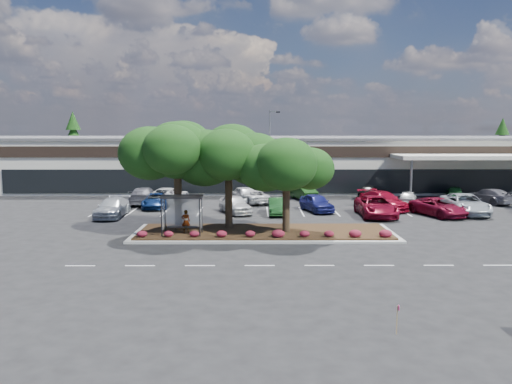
{
  "coord_description": "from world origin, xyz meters",
  "views": [
    {
      "loc": [
        -2.71,
        -29.95,
        7.26
      ],
      "look_at": [
        -2.55,
        6.82,
        2.6
      ],
      "focal_mm": 35.0,
      "sensor_mm": 36.0,
      "label": 1
    }
  ],
  "objects_px": {
    "light_pole": "(270,156)",
    "car_0": "(112,208)",
    "survey_stake": "(398,316)",
    "car_1": "(156,201)"
  },
  "relations": [
    {
      "from": "survey_stake",
      "to": "car_1",
      "type": "xyz_separation_m",
      "value": [
        -14.15,
        28.6,
        -0.01
      ]
    },
    {
      "from": "light_pole",
      "to": "car_0",
      "type": "xyz_separation_m",
      "value": [
        -13.71,
        -16.95,
        -3.38
      ]
    },
    {
      "from": "survey_stake",
      "to": "light_pole",
      "type": "bearing_deg",
      "value": 94.41
    },
    {
      "from": "light_pole",
      "to": "car_1",
      "type": "bearing_deg",
      "value": -131.61
    },
    {
      "from": "light_pole",
      "to": "survey_stake",
      "type": "relative_size",
      "value": 8.8
    },
    {
      "from": "survey_stake",
      "to": "car_1",
      "type": "distance_m",
      "value": 31.91
    },
    {
      "from": "car_0",
      "to": "car_1",
      "type": "distance_m",
      "value": 5.33
    },
    {
      "from": "survey_stake",
      "to": "car_1",
      "type": "relative_size",
      "value": 0.22
    },
    {
      "from": "survey_stake",
      "to": "car_0",
      "type": "height_order",
      "value": "car_0"
    },
    {
      "from": "light_pole",
      "to": "survey_stake",
      "type": "xyz_separation_m",
      "value": [
        3.16,
        -40.97,
        -3.46
      ]
    }
  ]
}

